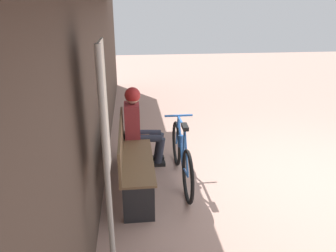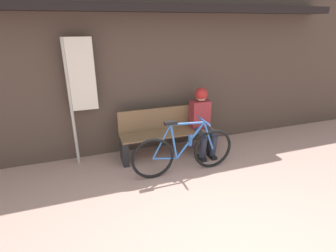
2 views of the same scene
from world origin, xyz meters
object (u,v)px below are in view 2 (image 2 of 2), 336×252
Objects in this scene: person_seated at (202,117)px; banner_pole at (78,86)px; bicycle at (184,152)px; park_bench_near at (167,134)px.

person_seated is 2.16m from banner_pole.
banner_pole reaches higher than bicycle.
bicycle is 1.97m from banner_pole.
banner_pole is at bearing 149.13° from bicycle.
park_bench_near is at bearing 170.35° from person_seated.
bicycle is 0.87m from person_seated.
banner_pole reaches higher than person_seated.
banner_pole is (-2.04, 0.31, 0.64)m from person_seated.
bicycle is (0.06, -0.67, -0.04)m from park_bench_near.
bicycle is at bearing -84.88° from park_bench_near.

